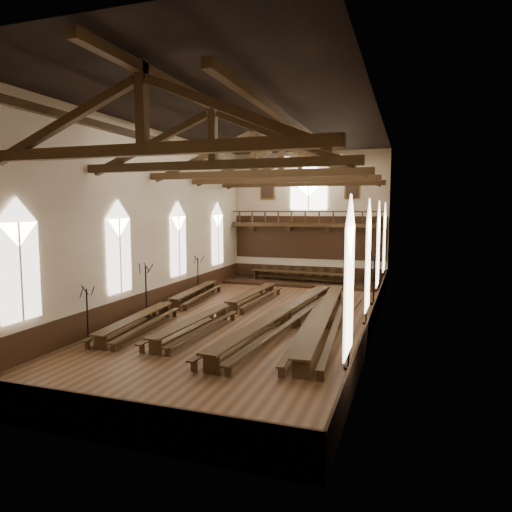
% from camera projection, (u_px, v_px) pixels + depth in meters
% --- Properties ---
extents(ground, '(26.00, 26.00, 0.00)m').
position_uv_depth(ground, '(254.00, 319.00, 23.48)').
color(ground, brown).
rests_on(ground, ground).
extents(room_walls, '(26.00, 26.00, 26.00)m').
position_uv_depth(room_walls, '(254.00, 193.00, 22.81)').
color(room_walls, beige).
rests_on(room_walls, ground).
extents(wainscot_band, '(12.00, 26.00, 1.20)m').
position_uv_depth(wainscot_band, '(254.00, 308.00, 23.42)').
color(wainscot_band, '#351E10').
rests_on(wainscot_band, ground).
extents(side_windows, '(11.85, 19.80, 4.50)m').
position_uv_depth(side_windows, '(254.00, 247.00, 23.09)').
color(side_windows, white).
rests_on(side_windows, room_walls).
extents(end_window, '(2.80, 0.12, 3.80)m').
position_uv_depth(end_window, '(309.00, 188.00, 34.88)').
color(end_window, white).
rests_on(end_window, room_walls).
extents(minstrels_gallery, '(11.80, 1.24, 3.70)m').
position_uv_depth(minstrels_gallery, '(307.00, 232.00, 35.00)').
color(minstrels_gallery, '#3E2813').
rests_on(minstrels_gallery, room_walls).
extents(portraits, '(7.75, 0.09, 1.45)m').
position_uv_depth(portraits, '(309.00, 190.00, 34.89)').
color(portraits, brown).
rests_on(portraits, room_walls).
extents(roof_trusses, '(11.70, 25.70, 2.80)m').
position_uv_depth(roof_trusses, '(254.00, 157.00, 22.62)').
color(roof_trusses, '#3E2813').
rests_on(roof_trusses, room_walls).
extents(refectory_row_a, '(2.03, 14.10, 0.71)m').
position_uv_depth(refectory_row_a, '(169.00, 304.00, 24.79)').
color(refectory_row_a, '#3E2813').
rests_on(refectory_row_a, ground).
extents(refectory_row_b, '(1.73, 14.16, 0.72)m').
position_uv_depth(refectory_row_b, '(227.00, 307.00, 24.01)').
color(refectory_row_b, '#3E2813').
rests_on(refectory_row_b, ground).
extents(refectory_row_c, '(2.28, 15.05, 0.81)m').
position_uv_depth(refectory_row_c, '(284.00, 314.00, 22.14)').
color(refectory_row_c, '#3E2813').
rests_on(refectory_row_c, ground).
extents(refectory_row_d, '(2.12, 14.91, 0.79)m').
position_uv_depth(refectory_row_d, '(324.00, 315.00, 22.01)').
color(refectory_row_d, '#3E2813').
rests_on(refectory_row_d, ground).
extents(dais, '(11.40, 3.08, 0.21)m').
position_uv_depth(dais, '(300.00, 283.00, 34.28)').
color(dais, '#351E10').
rests_on(dais, ground).
extents(high_table, '(7.92, 1.71, 0.74)m').
position_uv_depth(high_table, '(300.00, 273.00, 34.21)').
color(high_table, '#3E2813').
rests_on(high_table, dais).
extents(high_chairs, '(6.77, 0.48, 1.00)m').
position_uv_depth(high_chairs, '(303.00, 273.00, 34.94)').
color(high_chairs, '#3E2813').
rests_on(high_chairs, dais).
extents(candelabrum_left_near, '(0.73, 0.68, 2.41)m').
position_uv_depth(candelabrum_left_near, '(88.00, 324.00, 19.60)').
color(candelabrum_left_near, black).
rests_on(candelabrum_left_near, ground).
extents(candelabrum_left_mid, '(0.81, 0.87, 2.85)m').
position_uv_depth(candelabrum_left_mid, '(146.00, 301.00, 23.94)').
color(candelabrum_left_mid, black).
rests_on(candelabrum_left_mid, ground).
extents(candelabrum_left_far, '(0.77, 0.79, 2.64)m').
position_uv_depth(candelabrum_left_far, '(198.00, 284.00, 29.77)').
color(candelabrum_left_far, black).
rests_on(candelabrum_left_far, ground).
extents(candelabrum_right_near, '(0.77, 0.74, 2.56)m').
position_uv_depth(candelabrum_right_near, '(349.00, 348.00, 16.12)').
color(candelabrum_right_near, black).
rests_on(candelabrum_right_near, ground).
extents(candelabrum_right_mid, '(0.71, 0.68, 2.36)m').
position_uv_depth(candelabrum_right_mid, '(366.00, 310.00, 22.43)').
color(candelabrum_right_mid, black).
rests_on(candelabrum_right_mid, ground).
extents(candelabrum_right_far, '(0.85, 0.84, 2.86)m').
position_uv_depth(candelabrum_right_far, '(374.00, 290.00, 26.93)').
color(candelabrum_right_far, black).
rests_on(candelabrum_right_far, ground).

